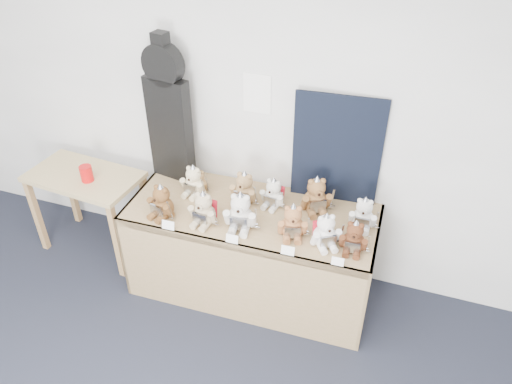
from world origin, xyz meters
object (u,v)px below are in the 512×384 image
(guitar_case, at_px, (168,112))
(teddy_front_end, at_px, (354,238))
(teddy_back_centre_left, at_px, (244,189))
(teddy_back_end, at_px, (363,215))
(red_cup, at_px, (86,174))
(teddy_back_left, at_px, (194,182))
(teddy_back_right, at_px, (316,196))
(teddy_front_far_right, at_px, (326,232))
(display_table, at_px, (248,235))
(teddy_front_left, at_px, (204,210))
(teddy_back_far_left, at_px, (199,181))
(teddy_front_far_left, at_px, (162,203))
(side_table, at_px, (86,187))
(teddy_front_centre, at_px, (240,213))
(teddy_back_centre_right, at_px, (273,194))
(teddy_front_right, at_px, (293,223))

(guitar_case, height_order, teddy_front_end, guitar_case)
(teddy_back_centre_left, relative_size, teddy_back_end, 1.08)
(guitar_case, relative_size, red_cup, 8.83)
(teddy_back_left, xyz_separation_m, teddy_back_right, (0.93, 0.10, 0.02))
(teddy_front_far_right, height_order, teddy_back_centre_left, teddy_back_centre_left)
(display_table, bearing_deg, teddy_front_left, -152.33)
(teddy_front_far_right, xyz_separation_m, teddy_back_far_left, (-1.07, 0.30, -0.03))
(teddy_front_far_left, relative_size, teddy_front_far_right, 1.02)
(teddy_back_centre_left, bearing_deg, teddy_front_end, -10.39)
(side_table, height_order, teddy_back_right, teddy_back_right)
(teddy_back_right, bearing_deg, red_cup, 158.93)
(red_cup, xyz_separation_m, teddy_back_end, (2.19, 0.14, 0.05))
(teddy_front_left, bearing_deg, teddy_back_left, 131.39)
(side_table, distance_m, teddy_front_centre, 1.51)
(teddy_front_end, relative_size, teddy_back_centre_right, 1.01)
(teddy_back_end, bearing_deg, teddy_front_right, -151.59)
(side_table, height_order, teddy_front_end, teddy_front_end)
(guitar_case, xyz_separation_m, teddy_back_far_left, (0.28, -0.13, -0.49))
(teddy_front_far_left, xyz_separation_m, teddy_back_centre_right, (0.72, 0.38, -0.01))
(teddy_front_far_left, relative_size, teddy_back_left, 1.05)
(side_table, relative_size, teddy_front_far_left, 3.33)
(teddy_front_centre, bearing_deg, teddy_back_far_left, 137.12)
(red_cup, height_order, teddy_back_left, teddy_back_left)
(teddy_back_far_left, bearing_deg, teddy_back_centre_right, -4.47)
(teddy_back_end, bearing_deg, teddy_front_centre, -161.84)
(teddy_front_far_right, bearing_deg, teddy_front_right, 142.89)
(teddy_front_end, bearing_deg, teddy_front_centre, 179.44)
(teddy_front_end, height_order, teddy_back_centre_left, teddy_back_centre_left)
(teddy_front_left, distance_m, teddy_front_centre, 0.27)
(teddy_front_left, bearing_deg, teddy_back_end, 22.08)
(teddy_front_far_left, xyz_separation_m, teddy_back_centre_left, (0.50, 0.35, 0.00))
(teddy_front_left, xyz_separation_m, teddy_back_centre_left, (0.18, 0.33, 0.00))
(display_table, xyz_separation_m, teddy_back_far_left, (-0.48, 0.20, 0.25))
(teddy_back_left, bearing_deg, teddy_back_end, 7.39)
(teddy_front_right, bearing_deg, guitar_case, 143.32)
(red_cup, distance_m, teddy_front_left, 1.14)
(teddy_front_left, relative_size, teddy_back_right, 0.92)
(teddy_front_right, height_order, teddy_back_right, teddy_back_right)
(guitar_case, distance_m, teddy_back_left, 0.56)
(teddy_back_end, bearing_deg, teddy_back_right, 166.01)
(red_cup, xyz_separation_m, teddy_back_right, (1.83, 0.21, 0.07))
(display_table, xyz_separation_m, teddy_back_centre_right, (0.12, 0.20, 0.27))
(teddy_front_far_right, bearing_deg, guitar_case, 129.76)
(guitar_case, bearing_deg, teddy_back_right, 5.83)
(teddy_front_left, bearing_deg, side_table, 173.50)
(guitar_case, relative_size, teddy_back_left, 4.26)
(red_cup, bearing_deg, teddy_back_end, 3.54)
(teddy_front_far_right, bearing_deg, red_cup, 143.60)
(teddy_front_far_right, distance_m, teddy_back_far_left, 1.11)
(teddy_back_centre_left, relative_size, teddy_back_right, 0.93)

